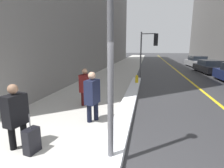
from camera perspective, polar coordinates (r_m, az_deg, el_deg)
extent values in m
cube|color=#B2AFA8|center=(17.75, 1.96, 4.04)|extent=(4.00, 80.00, 0.01)
cube|color=gold|center=(17.79, 21.42, 3.23)|extent=(0.16, 80.00, 0.00)
cube|color=white|center=(7.73, 5.64, -5.58)|extent=(0.57, 11.41, 0.20)
cylinder|color=#515156|center=(3.26, -0.53, 13.47)|extent=(0.12, 0.12, 5.00)
cylinder|color=#515156|center=(14.09, 9.37, 9.17)|extent=(0.11, 0.11, 3.59)
cylinder|color=#515156|center=(14.03, 11.90, 15.78)|extent=(1.10, 0.21, 0.07)
cube|color=black|center=(13.94, 14.13, 13.85)|extent=(0.32, 0.24, 0.90)
sphere|color=red|center=(14.08, 14.24, 15.00)|extent=(0.19, 0.19, 0.19)
sphere|color=orange|center=(14.06, 14.18, 13.83)|extent=(0.19, 0.19, 0.19)
sphere|color=green|center=(14.06, 14.12, 12.66)|extent=(0.19, 0.19, 0.19)
cylinder|color=black|center=(4.93, -26.89, -13.19)|extent=(0.15, 0.15, 0.85)
cylinder|color=black|center=(4.89, -29.93, -13.72)|extent=(0.15, 0.15, 0.85)
cube|color=black|center=(4.72, -29.05, -7.43)|extent=(0.39, 0.56, 0.75)
sphere|color=#8C664C|center=(4.59, -29.68, -1.43)|extent=(0.23, 0.23, 0.23)
cylinder|color=black|center=(5.90, -5.26, -7.67)|extent=(0.16, 0.16, 0.89)
cylinder|color=black|center=(5.75, -7.45, -8.23)|extent=(0.16, 0.16, 0.89)
cube|color=#191E38|center=(5.66, -6.47, -2.54)|extent=(0.41, 0.59, 0.78)
sphere|color=tan|center=(5.55, -6.60, 2.73)|extent=(0.24, 0.24, 0.24)
cylinder|color=#340C0C|center=(7.55, -7.81, -3.56)|extent=(0.15, 0.15, 0.84)
cylinder|color=#340C0C|center=(7.42, -9.50, -3.88)|extent=(0.15, 0.15, 0.84)
cube|color=#561414|center=(7.36, -8.78, 0.30)|extent=(0.39, 0.55, 0.73)
sphere|color=tan|center=(7.27, -8.90, 4.14)|extent=(0.23, 0.23, 0.23)
cube|color=black|center=(7.69, -7.40, -0.36)|extent=(0.14, 0.23, 0.28)
cylinder|color=black|center=(15.54, 31.35, 2.44)|extent=(0.25, 0.68, 0.67)
cube|color=black|center=(19.40, 29.21, 4.49)|extent=(2.09, 4.40, 0.58)
cube|color=black|center=(19.26, 29.48, 6.04)|extent=(1.81, 2.33, 0.51)
cylinder|color=black|center=(20.40, 25.80, 4.77)|extent=(0.26, 0.65, 0.64)
cylinder|color=black|center=(20.93, 29.87, 4.53)|extent=(0.26, 0.65, 0.64)
cylinder|color=black|center=(17.90, 28.36, 3.71)|extent=(0.26, 0.65, 0.64)
cube|color=#B2B2B7|center=(24.73, 25.85, 6.21)|extent=(2.03, 4.63, 0.67)
cube|color=black|center=(24.59, 26.06, 7.60)|extent=(1.75, 2.45, 0.55)
cylinder|color=black|center=(25.88, 23.31, 6.30)|extent=(0.27, 0.71, 0.70)
cylinder|color=black|center=(26.31, 26.45, 6.11)|extent=(0.27, 0.71, 0.70)
cylinder|color=black|center=(23.19, 25.11, 5.62)|extent=(0.27, 0.71, 0.70)
cylinder|color=black|center=(23.67, 28.56, 5.41)|extent=(0.27, 0.71, 0.70)
cube|color=black|center=(4.62, -24.75, -16.49)|extent=(0.28, 0.39, 0.60)
cylinder|color=#4C4C51|center=(4.42, -25.28, -11.03)|extent=(0.02, 0.02, 0.35)
cylinder|color=gold|center=(11.28, 8.07, 0.81)|extent=(0.20, 0.20, 0.55)
sphere|color=gold|center=(11.22, 8.11, 2.49)|extent=(0.18, 0.18, 0.18)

